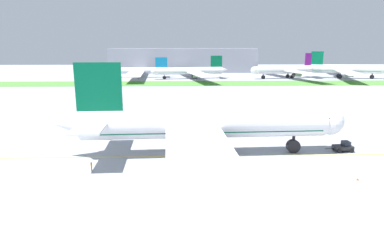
{
  "coord_description": "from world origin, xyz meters",
  "views": [
    {
      "loc": [
        0.56,
        -63.37,
        21.18
      ],
      "look_at": [
        2.76,
        8.64,
        3.9
      ],
      "focal_mm": 31.63,
      "sensor_mm": 36.0,
      "label": 1
    }
  ],
  "objects_px": {
    "ground_crew_wingwalker_port": "(91,166)",
    "service_truck_baggage_loader": "(299,115)",
    "pushback_tug": "(343,147)",
    "parked_airliner_far_outer": "(344,69)",
    "ground_crew_marshaller_front": "(194,136)",
    "parked_airliner_far_left": "(135,71)",
    "airliner_foreground": "(200,124)",
    "traffic_cone_near_nose": "(358,178)",
    "parked_airliner_far_centre": "(191,71)",
    "parked_airliner_far_right": "(287,70)"
  },
  "relations": [
    {
      "from": "pushback_tug",
      "to": "traffic_cone_near_nose",
      "type": "height_order",
      "value": "pushback_tug"
    },
    {
      "from": "airliner_foreground",
      "to": "parked_airliner_far_left",
      "type": "bearing_deg",
      "value": 102.02
    },
    {
      "from": "airliner_foreground",
      "to": "ground_crew_marshaller_front",
      "type": "xyz_separation_m",
      "value": [
        -0.74,
        10.41,
        -5.05
      ]
    },
    {
      "from": "airliner_foreground",
      "to": "service_truck_baggage_loader",
      "type": "distance_m",
      "value": 42.74
    },
    {
      "from": "airliner_foreground",
      "to": "ground_crew_wingwalker_port",
      "type": "xyz_separation_m",
      "value": [
        -19.01,
        -8.53,
        -5.07
      ]
    },
    {
      "from": "pushback_tug",
      "to": "parked_airliner_far_left",
      "type": "distance_m",
      "value": 169.51
    },
    {
      "from": "ground_crew_wingwalker_port",
      "to": "traffic_cone_near_nose",
      "type": "xyz_separation_m",
      "value": [
        43.5,
        -5.1,
        -0.76
      ]
    },
    {
      "from": "parked_airliner_far_centre",
      "to": "parked_airliner_far_right",
      "type": "relative_size",
      "value": 1.03
    },
    {
      "from": "airliner_foreground",
      "to": "ground_crew_marshaller_front",
      "type": "relative_size",
      "value": 52.22
    },
    {
      "from": "airliner_foreground",
      "to": "parked_airliner_far_left",
      "type": "relative_size",
      "value": 1.11
    },
    {
      "from": "pushback_tug",
      "to": "ground_crew_marshaller_front",
      "type": "relative_size",
      "value": 3.17
    },
    {
      "from": "service_truck_baggage_loader",
      "to": "parked_airliner_far_outer",
      "type": "distance_m",
      "value": 138.21
    },
    {
      "from": "airliner_foreground",
      "to": "parked_airliner_far_left",
      "type": "xyz_separation_m",
      "value": [
        -33.77,
        158.62,
        -1.73
      ]
    },
    {
      "from": "ground_crew_marshaller_front",
      "to": "parked_airliner_far_right",
      "type": "xyz_separation_m",
      "value": [
        63.79,
        140.27,
        4.27
      ]
    },
    {
      "from": "parked_airliner_far_outer",
      "to": "ground_crew_marshaller_front",
      "type": "bearing_deg",
      "value": -125.69
    },
    {
      "from": "pushback_tug",
      "to": "parked_airliner_far_outer",
      "type": "height_order",
      "value": "parked_airliner_far_outer"
    },
    {
      "from": "ground_crew_wingwalker_port",
      "to": "parked_airliner_far_left",
      "type": "relative_size",
      "value": 0.02
    },
    {
      "from": "service_truck_baggage_loader",
      "to": "parked_airliner_far_centre",
      "type": "distance_m",
      "value": 123.17
    },
    {
      "from": "pushback_tug",
      "to": "parked_airliner_far_outer",
      "type": "bearing_deg",
      "value": 64.7
    },
    {
      "from": "pushback_tug",
      "to": "parked_airliner_far_left",
      "type": "height_order",
      "value": "parked_airliner_far_left"
    },
    {
      "from": "traffic_cone_near_nose",
      "to": "service_truck_baggage_loader",
      "type": "distance_m",
      "value": 44.18
    },
    {
      "from": "ground_crew_wingwalker_port",
      "to": "ground_crew_marshaller_front",
      "type": "bearing_deg",
      "value": 46.03
    },
    {
      "from": "pushback_tug",
      "to": "parked_airliner_far_right",
      "type": "bearing_deg",
      "value": 77.21
    },
    {
      "from": "parked_airliner_far_centre",
      "to": "parked_airliner_far_right",
      "type": "distance_m",
      "value": 60.83
    },
    {
      "from": "ground_crew_marshaller_front",
      "to": "traffic_cone_near_nose",
      "type": "bearing_deg",
      "value": -43.61
    },
    {
      "from": "pushback_tug",
      "to": "parked_airliner_far_centre",
      "type": "xyz_separation_m",
      "value": [
        -26.9,
        148.93,
        3.83
      ]
    },
    {
      "from": "ground_crew_marshaller_front",
      "to": "service_truck_baggage_loader",
      "type": "height_order",
      "value": "service_truck_baggage_loader"
    },
    {
      "from": "traffic_cone_near_nose",
      "to": "parked_airliner_far_right",
      "type": "relative_size",
      "value": 0.01
    },
    {
      "from": "airliner_foreground",
      "to": "parked_airliner_far_right",
      "type": "bearing_deg",
      "value": 67.29
    },
    {
      "from": "pushback_tug",
      "to": "ground_crew_marshaller_front",
      "type": "xyz_separation_m",
      "value": [
        -29.86,
        9.16,
        0.09
      ]
    },
    {
      "from": "parked_airliner_far_left",
      "to": "parked_airliner_far_centre",
      "type": "bearing_deg",
      "value": -13.2
    },
    {
      "from": "airliner_foreground",
      "to": "service_truck_baggage_loader",
      "type": "bearing_deg",
      "value": 45.31
    },
    {
      "from": "service_truck_baggage_loader",
      "to": "parked_airliner_far_centre",
      "type": "height_order",
      "value": "parked_airliner_far_centre"
    },
    {
      "from": "parked_airliner_far_centre",
      "to": "traffic_cone_near_nose",
      "type": "bearing_deg",
      "value": -82.26
    },
    {
      "from": "ground_crew_wingwalker_port",
      "to": "service_truck_baggage_loader",
      "type": "height_order",
      "value": "service_truck_baggage_loader"
    },
    {
      "from": "parked_airliner_far_outer",
      "to": "parked_airliner_far_right",
      "type": "bearing_deg",
      "value": 178.39
    },
    {
      "from": "pushback_tug",
      "to": "parked_airliner_far_centre",
      "type": "bearing_deg",
      "value": 100.24
    },
    {
      "from": "parked_airliner_far_centre",
      "to": "parked_airliner_far_outer",
      "type": "distance_m",
      "value": 97.05
    },
    {
      "from": "airliner_foreground",
      "to": "parked_airliner_far_outer",
      "type": "xyz_separation_m",
      "value": [
        99.27,
        149.67,
        -0.43
      ]
    },
    {
      "from": "ground_crew_marshaller_front",
      "to": "parked_airliner_far_left",
      "type": "distance_m",
      "value": 151.89
    },
    {
      "from": "service_truck_baggage_loader",
      "to": "parked_airliner_far_centre",
      "type": "relative_size",
      "value": 0.06
    },
    {
      "from": "traffic_cone_near_nose",
      "to": "parked_airliner_far_centre",
      "type": "height_order",
      "value": "parked_airliner_far_centre"
    },
    {
      "from": "ground_crew_marshaller_front",
      "to": "service_truck_baggage_loader",
      "type": "xyz_separation_m",
      "value": [
        30.63,
        19.8,
        0.43
      ]
    },
    {
      "from": "airliner_foreground",
      "to": "parked_airliner_far_outer",
      "type": "distance_m",
      "value": 179.6
    },
    {
      "from": "parked_airliner_far_outer",
      "to": "airliner_foreground",
      "type": "bearing_deg",
      "value": -123.56
    },
    {
      "from": "traffic_cone_near_nose",
      "to": "parked_airliner_far_outer",
      "type": "relative_size",
      "value": 0.01
    },
    {
      "from": "parked_airliner_far_right",
      "to": "traffic_cone_near_nose",
      "type": "bearing_deg",
      "value": -103.21
    },
    {
      "from": "parked_airliner_far_right",
      "to": "parked_airliner_far_centre",
      "type": "bearing_deg",
      "value": -179.53
    },
    {
      "from": "service_truck_baggage_loader",
      "to": "pushback_tug",
      "type": "bearing_deg",
      "value": -91.51
    },
    {
      "from": "ground_crew_wingwalker_port",
      "to": "traffic_cone_near_nose",
      "type": "relative_size",
      "value": 2.95
    }
  ]
}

